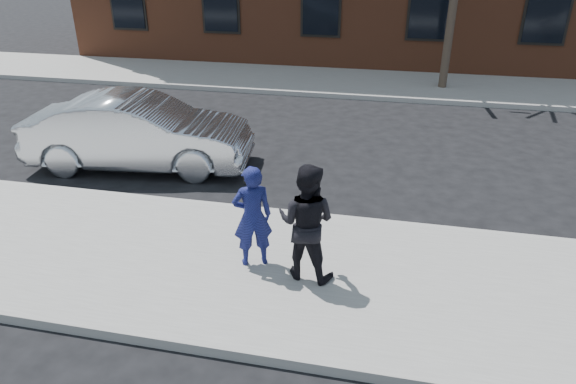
# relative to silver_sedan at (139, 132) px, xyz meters

# --- Properties ---
(ground) EXTENTS (100.00, 100.00, 0.00)m
(ground) POSITION_rel_silver_sedan_xyz_m (2.29, -3.20, -0.78)
(ground) COLOR black
(ground) RESTS_ON ground
(near_sidewalk) EXTENTS (50.00, 3.50, 0.15)m
(near_sidewalk) POSITION_rel_silver_sedan_xyz_m (2.29, -3.45, -0.71)
(near_sidewalk) COLOR gray
(near_sidewalk) RESTS_ON ground
(near_curb) EXTENTS (50.00, 0.10, 0.15)m
(near_curb) POSITION_rel_silver_sedan_xyz_m (2.29, -1.65, -0.71)
(near_curb) COLOR #999691
(near_curb) RESTS_ON ground
(far_sidewalk) EXTENTS (50.00, 3.50, 0.15)m
(far_sidewalk) POSITION_rel_silver_sedan_xyz_m (2.29, 8.05, -0.71)
(far_sidewalk) COLOR gray
(far_sidewalk) RESTS_ON ground
(far_curb) EXTENTS (50.00, 0.10, 0.15)m
(far_curb) POSITION_rel_silver_sedan_xyz_m (2.29, 6.25, -0.71)
(far_curb) COLOR #999691
(far_curb) RESTS_ON ground
(silver_sedan) EXTENTS (4.92, 2.22, 1.57)m
(silver_sedan) POSITION_rel_silver_sedan_xyz_m (0.00, 0.00, 0.00)
(silver_sedan) COLOR #B7BABF
(silver_sedan) RESTS_ON ground
(man_hoodie) EXTENTS (0.68, 0.58, 1.58)m
(man_hoodie) POSITION_rel_silver_sedan_xyz_m (3.47, -3.34, 0.15)
(man_hoodie) COLOR navy
(man_hoodie) RESTS_ON near_sidewalk
(man_peacoat) EXTENTS (0.93, 0.78, 1.73)m
(man_peacoat) POSITION_rel_silver_sedan_xyz_m (4.29, -3.48, 0.23)
(man_peacoat) COLOR black
(man_peacoat) RESTS_ON near_sidewalk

